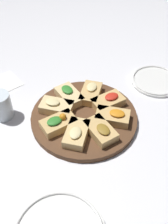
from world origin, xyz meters
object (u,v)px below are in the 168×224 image
at_px(plate_left, 156,80).
at_px(water_glass, 1,106).
at_px(serving_board, 84,117).
at_px(napkin_stack, 1,84).

bearing_deg(plate_left, water_glass, -22.14).
bearing_deg(plate_left, serving_board, -4.83).
xyz_separation_m(serving_board, water_glass, (0.21, -0.20, 0.04)).
relative_size(serving_board, water_glass, 3.86).
bearing_deg(serving_board, napkin_stack, -70.04).
height_order(serving_board, plate_left, serving_board).
bearing_deg(plate_left, napkin_stack, -38.78).
distance_m(serving_board, napkin_stack, 0.39).
bearing_deg(water_glass, serving_board, 136.10).
bearing_deg(napkin_stack, serving_board, 109.96).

